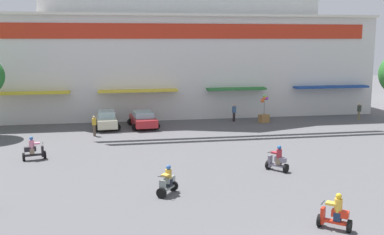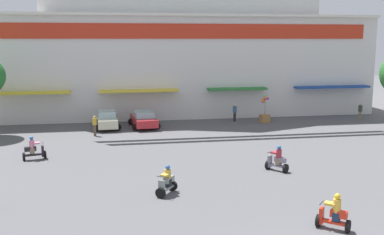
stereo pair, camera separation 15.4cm
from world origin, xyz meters
name	(u,v)px [view 1 (the left image)]	position (x,y,z in m)	size (l,w,h in m)	color
ground_plane	(235,167)	(0.00, 13.00, 0.00)	(128.00, 128.00, 0.00)	#525255
colonial_building	(178,29)	(0.00, 35.32, 8.67)	(38.74, 14.60, 19.50)	silver
parked_car_0	(106,120)	(-7.64, 26.93, 0.78)	(2.38, 4.25, 1.56)	beige
parked_car_1	(143,119)	(-4.46, 26.82, 0.72)	(2.70, 4.39, 1.41)	#B3262B
scooter_rider_0	(168,182)	(-4.65, 8.78, 0.63)	(1.24, 1.44, 1.49)	black
scooter_rider_1	(335,214)	(1.52, 3.24, 0.64)	(1.35, 1.27, 1.56)	black
scooter_rider_2	(34,150)	(-12.27, 17.00, 0.64)	(1.52, 0.85, 1.54)	black
scooter_rider_3	(277,160)	(2.27, 11.76, 0.64)	(1.24, 1.37, 1.55)	black
pedestrian_0	(234,112)	(4.21, 28.28, 0.94)	(0.54, 0.54, 1.67)	black
pedestrian_1	(94,125)	(-8.60, 23.81, 0.94)	(0.46, 0.46, 1.65)	brown
pedestrian_2	(359,110)	(16.28, 26.94, 0.92)	(0.47, 0.47, 1.63)	#7F7150
balloon_vendor_cart	(264,111)	(6.80, 27.23, 1.09)	(1.04, 0.87, 2.56)	#A07341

